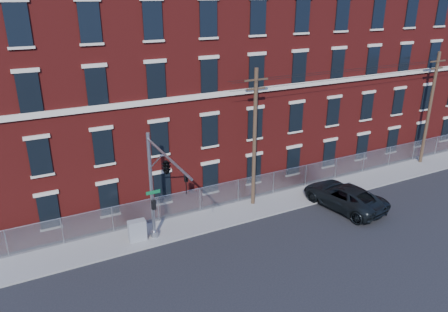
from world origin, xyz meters
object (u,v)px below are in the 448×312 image
at_px(utility_pole_near, 255,137).
at_px(utility_cabinet, 137,230).
at_px(traffic_signal_mast, 163,174).
at_px(pickup_truck, 344,196).

xyz_separation_m(utility_pole_near, utility_cabinet, (-9.07, -1.00, -4.54)).
height_order(traffic_signal_mast, utility_cabinet, traffic_signal_mast).
xyz_separation_m(utility_pole_near, pickup_truck, (5.70, -3.35, -4.46)).
distance_m(traffic_signal_mast, utility_cabinet, 5.29).
bearing_deg(pickup_truck, utility_pole_near, -39.91).
bearing_deg(pickup_truck, traffic_signal_mast, -9.17).
bearing_deg(utility_cabinet, traffic_signal_mast, -63.41).
xyz_separation_m(traffic_signal_mast, utility_pole_near, (8.00, 3.42, -0.05)).
distance_m(traffic_signal_mast, pickup_truck, 14.42).
bearing_deg(traffic_signal_mast, utility_cabinet, 113.79).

